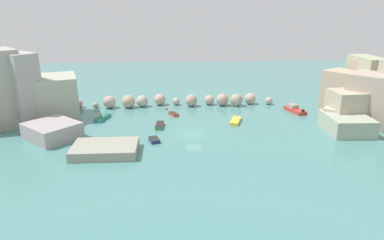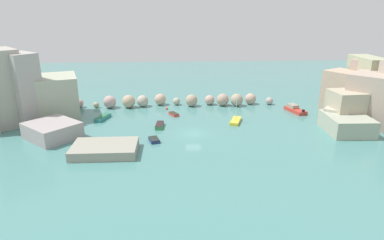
{
  "view_description": "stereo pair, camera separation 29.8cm",
  "coord_description": "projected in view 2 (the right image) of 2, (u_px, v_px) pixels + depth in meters",
  "views": [
    {
      "loc": [
        -3.47,
        -52.22,
        19.89
      ],
      "look_at": [
        0.0,
        4.19,
        1.0
      ],
      "focal_mm": 31.22,
      "sensor_mm": 36.0,
      "label": 1
    },
    {
      "loc": [
        -3.18,
        -52.24,
        19.89
      ],
      "look_at": [
        0.0,
        4.19,
        1.0
      ],
      "focal_mm": 31.22,
      "sensor_mm": 36.0,
      "label": 2
    }
  ],
  "objects": [
    {
      "name": "cove_water",
      "position": [
        193.0,
        134.0,
        55.94
      ],
      "size": [
        160.0,
        160.0,
        0.0
      ],
      "primitive_type": "plane",
      "color": "teal",
      "rests_on": "ground"
    },
    {
      "name": "cliff_headland_left",
      "position": [
        13.0,
        97.0,
        59.77
      ],
      "size": [
        26.22,
        22.35,
        13.48
      ],
      "color": "#BAB098",
      "rests_on": "ground"
    },
    {
      "name": "cliff_headland_right",
      "position": [
        370.0,
        96.0,
        62.22
      ],
      "size": [
        22.35,
        20.26,
        11.4
      ],
      "color": "#B8B49F",
      "rests_on": "ground"
    },
    {
      "name": "rock_breakwater",
      "position": [
        178.0,
        101.0,
        71.36
      ],
      "size": [
        42.55,
        4.38,
        2.71
      ],
      "color": "#C49492",
      "rests_on": "ground"
    },
    {
      "name": "stone_dock",
      "position": [
        105.0,
        149.0,
        48.14
      ],
      "size": [
        9.25,
        6.18,
        1.35
      ],
      "primitive_type": "cube",
      "rotation": [
        0.0,
        0.0,
        -0.0
      ],
      "color": "#9B9787",
      "rests_on": "ground"
    },
    {
      "name": "channel_buoy",
      "position": [
        167.0,
        108.0,
        69.17
      ],
      "size": [
        0.49,
        0.49,
        0.49
      ],
      "primitive_type": "sphere",
      "color": "#E04C28",
      "rests_on": "cove_water"
    },
    {
      "name": "moored_boat_0",
      "position": [
        236.0,
        121.0,
        61.3
      ],
      "size": [
        2.86,
        4.54,
        4.35
      ],
      "rotation": [
        0.0,
        0.0,
        4.37
      ],
      "color": "yellow",
      "rests_on": "cove_water"
    },
    {
      "name": "moored_boat_1",
      "position": [
        154.0,
        140.0,
        52.55
      ],
      "size": [
        1.98,
        2.64,
        0.53
      ],
      "rotation": [
        0.0,
        0.0,
        5.0
      ],
      "color": "navy",
      "rests_on": "cove_water"
    },
    {
      "name": "moored_boat_2",
      "position": [
        295.0,
        109.0,
        67.65
      ],
      "size": [
        3.36,
        5.53,
        1.36
      ],
      "rotation": [
        0.0,
        0.0,
        1.86
      ],
      "color": "#C73B2E",
      "rests_on": "cove_water"
    },
    {
      "name": "moored_boat_3",
      "position": [
        103.0,
        118.0,
        63.02
      ],
      "size": [
        2.62,
        4.45,
        0.71
      ],
      "rotation": [
        0.0,
        0.0,
        4.39
      ],
      "color": "teal",
      "rests_on": "cove_water"
    },
    {
      "name": "moored_boat_4",
      "position": [
        160.0,
        125.0,
        58.86
      ],
      "size": [
        1.51,
        3.54,
        0.67
      ],
      "rotation": [
        0.0,
        0.0,
        4.63
      ],
      "color": "#3A8A4A",
      "rests_on": "cove_water"
    },
    {
      "name": "moored_boat_5",
      "position": [
        174.0,
        114.0,
        65.43
      ],
      "size": [
        2.11,
        2.67,
        0.52
      ],
      "rotation": [
        0.0,
        0.0,
        5.2
      ],
      "color": "#CF3C36",
      "rests_on": "cove_water"
    }
  ]
}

